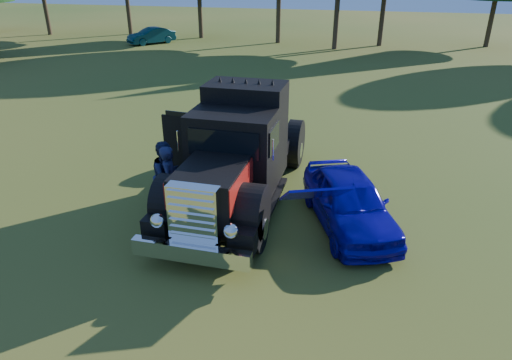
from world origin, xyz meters
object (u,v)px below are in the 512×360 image
object	(u,v)px
spectator_far	(167,177)
distant_teal_car	(151,36)
hotrod_coupe	(349,201)
spectator_near	(171,182)
diamond_t_truck	(237,157)

from	to	relation	value
spectator_far	distant_teal_car	size ratio (longest dim) A/B	0.50
hotrod_coupe	spectator_near	world-z (taller)	hotrod_coupe
distant_teal_car	spectator_near	bearing A→B (deg)	-25.97
hotrod_coupe	diamond_t_truck	bearing A→B (deg)	169.98
spectator_near	diamond_t_truck	bearing A→B (deg)	-64.88
hotrod_coupe	spectator_far	distance (m)	4.54
hotrod_coupe	spectator_far	xyz separation A→B (m)	(-4.52, -0.34, 0.27)
distant_teal_car	hotrod_coupe	bearing A→B (deg)	-18.12
hotrod_coupe	spectator_near	xyz separation A→B (m)	(-4.32, -0.56, 0.26)
spectator_far	distant_teal_car	distance (m)	27.99
diamond_t_truck	hotrod_coupe	world-z (taller)	diamond_t_truck
diamond_t_truck	spectator_near	distance (m)	1.80
diamond_t_truck	spectator_far	xyz separation A→B (m)	(-1.59, -0.86, -0.34)
spectator_near	spectator_far	distance (m)	0.30
hotrod_coupe	distant_teal_car	size ratio (longest dim) A/B	1.15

